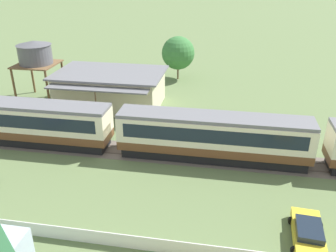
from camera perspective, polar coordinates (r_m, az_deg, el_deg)
The scene contains 8 objects.
ground_plane at distance 34.26m, azimuth -6.91°, elevation -4.12°, with size 600.00×600.00×0.00m, color #607547.
passenger_train at distance 32.08m, azimuth 7.73°, elevation -1.51°, with size 54.22×3.09×4.28m.
railway_track at distance 33.25m, azimuth 5.20°, elevation -4.98°, with size 97.34×3.60×0.04m.
station_building at distance 44.80m, azimuth -9.16°, elevation 5.96°, with size 13.18×9.62×4.28m.
water_tower at distance 48.18m, azimuth -20.54°, elevation 10.79°, with size 4.98×4.98×7.62m.
picket_fence_front at distance 26.00m, azimuth -21.14°, elevation -15.16°, with size 34.42×0.06×1.05m, color white.
parked_car_yellow at distance 25.57m, azimuth 21.55°, elevation -15.76°, with size 2.48×4.71×1.27m.
yard_tree_0 at distance 54.12m, azimuth 1.63°, elevation 11.62°, with size 4.92×4.92×6.48m.
Camera 1 is at (9.17, -28.52, 16.61)m, focal length 38.00 mm.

